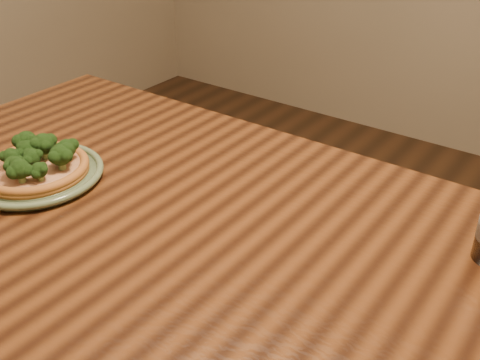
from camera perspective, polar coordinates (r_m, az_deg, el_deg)
The scene contains 3 objects.
table at distance 0.96m, azimuth -3.22°, elevation -11.76°, with size 1.60×0.90×0.75m.
plate at distance 1.16m, azimuth -19.98°, elevation 0.55°, with size 0.26×0.26×0.02m.
pizza at distance 1.15m, azimuth -20.07°, elevation 1.48°, with size 0.20×0.20×0.07m.
Camera 1 is at (0.46, -0.45, 1.30)m, focal length 42.00 mm.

